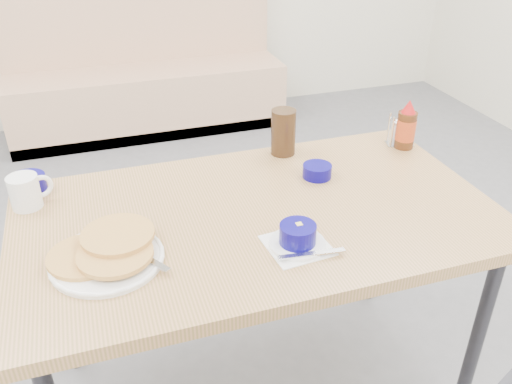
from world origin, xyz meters
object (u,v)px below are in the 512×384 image
object	(u,v)px
dining_table	(257,229)
syrup_bottle	(406,127)
pancake_plate	(107,254)
creamer_bowl	(28,184)
booth_bench	(146,79)
grits_setting	(298,237)
butter_bowl	(317,171)
condiment_caddy	(401,134)
amber_tumbler	(283,132)
coffee_mug	(26,191)

from	to	relation	value
dining_table	syrup_bottle	xyz separation A→B (m)	(0.64, 0.25, 0.14)
pancake_plate	creamer_bowl	world-z (taller)	pancake_plate
booth_bench	creamer_bowl	size ratio (longest dim) A/B	17.04
pancake_plate	syrup_bottle	xyz separation A→B (m)	(1.08, 0.35, 0.06)
grits_setting	butter_bowl	size ratio (longest dim) A/B	2.03
grits_setting	condiment_caddy	xyz separation A→B (m)	(0.59, 0.47, 0.01)
grits_setting	booth_bench	bearing A→B (deg)	90.99
amber_tumbler	condiment_caddy	size ratio (longest dim) A/B	1.39
booth_bench	pancake_plate	size ratio (longest dim) A/B	6.49
condiment_caddy	syrup_bottle	size ratio (longest dim) A/B	0.64
amber_tumbler	coffee_mug	bearing A→B (deg)	-173.43
butter_bowl	pancake_plate	bearing A→B (deg)	-160.76
syrup_bottle	pancake_plate	bearing A→B (deg)	-162.10
booth_bench	dining_table	world-z (taller)	booth_bench
grits_setting	amber_tumbler	xyz separation A→B (m)	(0.16, 0.54, 0.05)
dining_table	pancake_plate	distance (m)	0.46
creamer_bowl	butter_bowl	world-z (taller)	creamer_bowl
creamer_bowl	coffee_mug	bearing A→B (deg)	-87.80
amber_tumbler	grits_setting	bearing A→B (deg)	-106.69
booth_bench	coffee_mug	bearing A→B (deg)	-105.51
pancake_plate	coffee_mug	bearing A→B (deg)	120.10
booth_bench	pancake_plate	xyz separation A→B (m)	(-0.44, -2.63, 0.43)
dining_table	grits_setting	size ratio (longest dim) A/B	7.33
grits_setting	amber_tumbler	distance (m)	0.56
booth_bench	coffee_mug	world-z (taller)	booth_bench
booth_bench	grits_setting	bearing A→B (deg)	-89.01
booth_bench	syrup_bottle	distance (m)	2.42
pancake_plate	syrup_bottle	distance (m)	1.13
creamer_bowl	syrup_bottle	bearing A→B (deg)	-4.07
dining_table	amber_tumbler	bearing A→B (deg)	58.61
pancake_plate	butter_bowl	bearing A→B (deg)	19.24
dining_table	creamer_bowl	distance (m)	0.73
creamer_bowl	amber_tumbler	xyz separation A→B (m)	(0.85, 0.00, 0.06)
pancake_plate	grits_setting	size ratio (longest dim) A/B	1.53
butter_bowl	amber_tumbler	world-z (taller)	amber_tumbler
creamer_bowl	syrup_bottle	size ratio (longest dim) A/B	0.62
coffee_mug	amber_tumbler	size ratio (longest dim) A/B	0.79
creamer_bowl	syrup_bottle	xyz separation A→B (m)	(1.28, -0.09, 0.05)
coffee_mug	syrup_bottle	size ratio (longest dim) A/B	0.71
dining_table	pancake_plate	size ratio (longest dim) A/B	4.78
pancake_plate	syrup_bottle	size ratio (longest dim) A/B	1.63
dining_table	creamer_bowl	world-z (taller)	creamer_bowl
booth_bench	syrup_bottle	world-z (taller)	booth_bench
grits_setting	syrup_bottle	distance (m)	0.74
pancake_plate	condiment_caddy	world-z (taller)	condiment_caddy
pancake_plate	butter_bowl	size ratio (longest dim) A/B	3.11
creamer_bowl	amber_tumbler	bearing A→B (deg)	0.00
condiment_caddy	pancake_plate	bearing A→B (deg)	-146.81
creamer_bowl	amber_tumbler	world-z (taller)	amber_tumbler
booth_bench	dining_table	size ratio (longest dim) A/B	1.36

